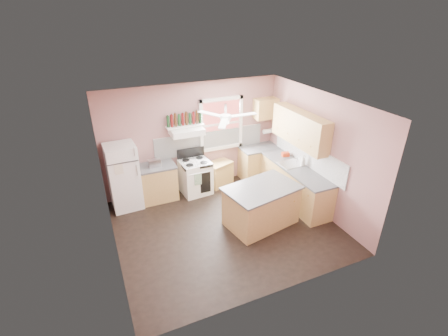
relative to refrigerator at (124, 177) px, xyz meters
name	(u,v)px	position (x,y,z in m)	size (l,w,h in m)	color
floor	(225,226)	(1.81, -1.66, -0.78)	(4.50, 4.50, 0.00)	black
ceiling	(226,104)	(1.81, -1.66, 1.92)	(4.50, 4.50, 0.00)	white
wall_back	(193,137)	(1.81, 0.36, 0.57)	(4.50, 0.05, 2.70)	#8E625F
wall_right	(318,152)	(4.08, -1.66, 0.57)	(0.05, 4.00, 2.70)	#8E625F
wall_left	(105,195)	(-0.47, -1.66, 0.57)	(0.05, 4.00, 2.70)	#8E625F
backsplash_back	(210,141)	(2.26, 0.33, 0.39)	(2.90, 0.03, 0.55)	white
backsplash_right	(308,154)	(4.04, -1.36, 0.39)	(0.03, 2.60, 0.55)	white
window_view	(221,124)	(2.56, 0.32, 0.82)	(1.00, 0.02, 1.20)	maroon
window_frame	(221,124)	(2.56, 0.30, 0.82)	(1.16, 0.07, 1.36)	white
refrigerator	(124,177)	(0.00, 0.00, 0.00)	(0.66, 0.64, 1.56)	white
base_cabinet_left	(157,183)	(0.75, 0.04, -0.35)	(0.90, 0.60, 0.86)	#A78345
counter_left	(155,166)	(0.75, 0.04, 0.10)	(0.92, 0.62, 0.04)	#47474A
toaster	(155,163)	(0.73, 0.00, 0.21)	(0.28, 0.16, 0.18)	silver
stove	(195,177)	(1.70, -0.04, -0.35)	(0.70, 0.64, 0.86)	white
range_hood	(187,131)	(1.58, 0.09, 0.84)	(0.78, 0.50, 0.14)	white
bottle_shelf	(185,126)	(1.58, 0.21, 0.94)	(0.90, 0.26, 0.03)	white
cart	(219,174)	(2.40, 0.09, -0.46)	(0.64, 0.43, 0.64)	#A78345
base_cabinet_corner	(259,163)	(3.56, 0.04, -0.35)	(1.00, 0.60, 0.86)	#A78345
base_cabinet_right	(294,185)	(3.76, -1.36, -0.35)	(0.60, 2.20, 0.86)	#A78345
counter_corner	(260,148)	(3.56, 0.04, 0.10)	(1.02, 0.62, 0.04)	#47474A
counter_right	(296,168)	(3.75, -1.36, 0.10)	(0.62, 2.22, 0.04)	#47474A
sink	(291,164)	(3.75, -1.16, 0.11)	(0.55, 0.45, 0.03)	silver
faucet	(297,160)	(3.91, -1.16, 0.19)	(0.03, 0.03, 0.14)	silver
upper_cabinet_right	(300,128)	(3.89, -1.16, 1.00)	(0.33, 1.80, 0.76)	#A78345
upper_cabinet_corner	(266,108)	(3.76, 0.17, 1.12)	(0.60, 0.33, 0.52)	#A78345
paper_towel	(268,131)	(3.88, 0.20, 0.47)	(0.12, 0.12, 0.26)	white
island	(261,206)	(2.56, -1.86, -0.35)	(1.43, 0.91, 0.86)	#A78345
island_top	(262,188)	(2.56, -1.86, 0.10)	(1.52, 0.99, 0.04)	#47474A
ceiling_fan_hub	(226,117)	(1.81, -1.66, 1.67)	(0.20, 0.20, 0.08)	white
soap_bottle	(303,161)	(3.93, -1.35, 0.25)	(0.10, 0.10, 0.27)	silver
red_caddy	(286,154)	(3.87, -0.72, 0.17)	(0.18, 0.12, 0.10)	red
wine_bottles	(185,119)	(1.58, 0.21, 1.10)	(0.86, 0.06, 0.31)	#143819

